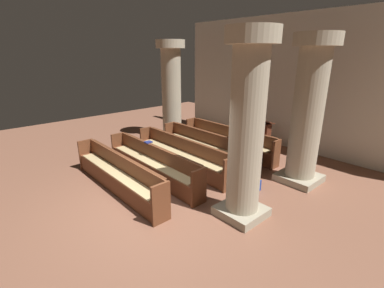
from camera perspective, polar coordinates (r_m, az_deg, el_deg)
The scene contains 13 objects.
ground_plane at distance 6.41m, azimuth -9.15°, elevation -12.46°, with size 19.20×19.20×0.00m, color brown.
back_wall at distance 10.16m, azimuth 20.79°, elevation 11.59°, with size 10.00×0.16×4.50m, color beige.
pew_row_0 at distance 9.40m, azimuth 7.43°, elevation 1.04°, with size 3.77×0.47×0.87m.
pew_row_1 at distance 8.68m, azimuth 2.98°, elevation -0.32°, with size 3.77×0.46×0.87m.
pew_row_2 at distance 8.03m, azimuth -2.23°, elevation -1.90°, with size 3.77×0.46×0.87m.
pew_row_3 at distance 7.47m, azimuth -8.31°, elevation -3.72°, with size 3.77×0.47×0.87m.
pew_row_4 at distance 7.01m, azimuth -15.31°, elevation -5.75°, with size 3.77×0.46×0.87m.
pillar_aisle_side at distance 7.38m, azimuth 22.96°, elevation 6.56°, with size 1.08×1.08×3.71m.
pillar_far_side at distance 10.82m, azimuth -4.31°, elevation 11.35°, with size 1.08×1.08×3.71m.
pillar_aisle_rear at distance 5.32m, azimuth 11.29°, elevation 3.49°, with size 0.97×0.97×3.71m.
lectern at distance 9.89m, azimuth 14.95°, elevation 1.33°, with size 0.48×0.45×1.08m.
hymn_book at distance 7.77m, azimuth -9.08°, elevation 0.39°, with size 0.17×0.20×0.03m, color navy.
kneeler_box_blue at distance 7.10m, azimuth 12.24°, elevation -8.13°, with size 0.41×0.25×0.28m, color navy.
Camera 1 is at (4.70, -2.87, 3.28)m, focal length 25.66 mm.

